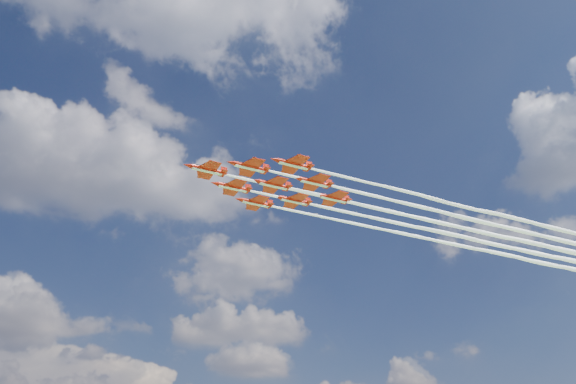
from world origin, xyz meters
The scene contains 9 objects.
jet_lead centered at (50.35, 14.42, 78.92)m, with size 157.03×39.29×3.03m.
jet_row2_port centered at (61.29, 10.27, 78.92)m, with size 157.03×39.29×3.03m.
jet_row2_starb centered at (58.54, 22.78, 78.92)m, with size 157.03×39.29×3.03m.
jet_row3_port centered at (72.22, 6.11, 78.92)m, with size 157.03×39.29×3.03m.
jet_row3_centre centered at (69.47, 18.63, 78.92)m, with size 157.03×39.29×3.03m.
jet_row3_starb centered at (66.72, 31.14, 78.92)m, with size 157.03×39.29×3.03m.
jet_row4_port centered at (80.40, 14.47, 78.92)m, with size 157.03×39.29×3.03m.
jet_row4_starb centered at (77.65, 26.99, 78.92)m, with size 157.03×39.29×3.03m.
jet_tail centered at (88.59, 22.83, 78.92)m, with size 157.03×39.29×3.03m.
Camera 1 is at (-33.32, -134.73, 4.00)m, focal length 35.00 mm.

